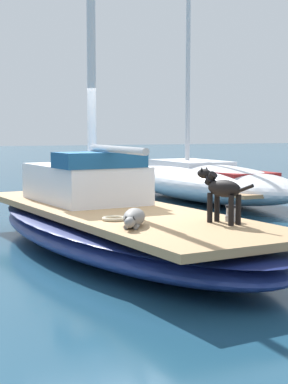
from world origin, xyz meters
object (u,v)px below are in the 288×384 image
Objects in this scene: dog_black at (221,190)px; moored_boat_starboard_side at (202,180)px; dog_grey at (134,218)px; coiled_rope at (114,219)px; deck_winch at (231,214)px; sailboat_main at (118,231)px.

dog_black is 8.38m from moored_boat_starboard_side.
coiled_rope is at bearing 93.75° from dog_grey.
dog_black reaches higher than dog_grey.
deck_winch is at bearing -115.70° from moored_boat_starboard_side.
sailboat_main is 8.13× the size of dog_black.
sailboat_main is 2.00m from deck_winch.
coiled_rope is (-1.37, 0.68, -0.08)m from deck_winch.
moored_boat_starboard_side is at bearing 56.21° from dog_grey.
dog_grey is 8.78m from moored_boat_starboard_side.
dog_black is (1.13, -0.18, 0.32)m from dog_grey.
sailboat_main is 8.64× the size of dog_grey.
dog_grey is 2.67× the size of coiled_rope.
coiled_rope is at bearing -126.27° from moored_boat_starboard_side.
dog_black is 2.84× the size of coiled_rope.
deck_winch reaches higher than coiled_rope.
dog_grey reaches higher than coiled_rope.
coiled_rope is at bearing 153.65° from deck_winch.
moored_boat_starboard_side reaches higher than sailboat_main.
dog_black is at bearing -8.85° from dog_grey.
sailboat_main is 2.09m from dog_black.
coiled_rope is (-1.17, 0.76, -0.40)m from dog_black.
deck_winch is (0.92, -1.73, 0.42)m from sailboat_main.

